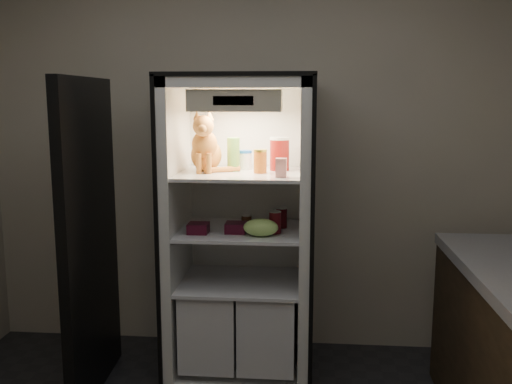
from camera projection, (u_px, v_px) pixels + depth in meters
room_shell at (198, 130)px, 2.08m from camera, size 3.60×3.60×3.60m
refrigerator at (241, 250)px, 3.58m from camera, size 0.90×0.72×1.88m
fridge_door at (90, 241)px, 3.30m from camera, size 0.11×0.87×1.85m
tabby_cat at (206, 149)px, 3.45m from camera, size 0.32×0.36×0.38m
parmesan_shaker at (233, 154)px, 3.48m from camera, size 0.08×0.08×0.20m
mayo_tub at (245, 160)px, 3.57m from camera, size 0.09×0.09×0.12m
salsa_jar at (260, 161)px, 3.39m from camera, size 0.08×0.08×0.14m
pepper_jar at (280, 154)px, 3.52m from camera, size 0.12×0.12×0.20m
cream_carton at (281, 168)px, 3.23m from camera, size 0.06×0.06×0.11m
soda_can_a at (277, 218)px, 3.54m from camera, size 0.06×0.06×0.11m
soda_can_b at (282, 218)px, 3.52m from camera, size 0.07×0.07×0.12m
soda_can_c at (275, 222)px, 3.37m from camera, size 0.07×0.07×0.13m
condiment_jar at (246, 221)px, 3.51m from camera, size 0.06×0.06×0.09m
grape_bag at (261, 227)px, 3.31m from camera, size 0.20×0.15×0.10m
berry_box_left at (198, 228)px, 3.38m from camera, size 0.12×0.12×0.06m
berry_box_right at (236, 228)px, 3.40m from camera, size 0.12×0.12×0.06m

